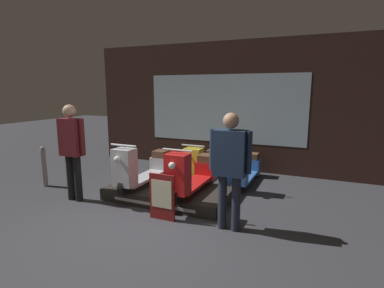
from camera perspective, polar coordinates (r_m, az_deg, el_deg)
ground_plane at (r=4.59m, az=-9.60°, el=-16.07°), size 30.00×30.00×0.00m
shop_wall_back at (r=7.66m, az=6.15°, el=7.08°), size 7.33×0.09×3.20m
display_platform at (r=5.71m, az=-4.47°, el=-9.32°), size 2.26×1.17×0.22m
scooter_display_left at (r=5.79m, az=-9.24°, el=-4.49°), size 0.51×1.70×0.90m
scooter_display_right at (r=5.32m, az=0.08°, el=-5.68°), size 0.51×1.70×0.90m
scooter_backrow_0 at (r=6.85m, az=2.17°, el=-3.89°), size 0.51×1.70×0.90m
scooter_backrow_1 at (r=6.57m, az=10.09°, el=-4.66°), size 0.51×1.70×0.90m
person_left_browsing at (r=5.82m, az=-21.92°, el=-0.15°), size 0.57×0.23×1.77m
person_right_browsing at (r=4.28m, az=7.25°, el=-3.32°), size 0.61×0.25×1.71m
price_sign_board at (r=4.77m, az=-5.73°, el=-10.00°), size 0.43×0.04×0.74m
street_bollard at (r=7.06m, az=-26.37°, el=-3.85°), size 0.11×0.11×0.86m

